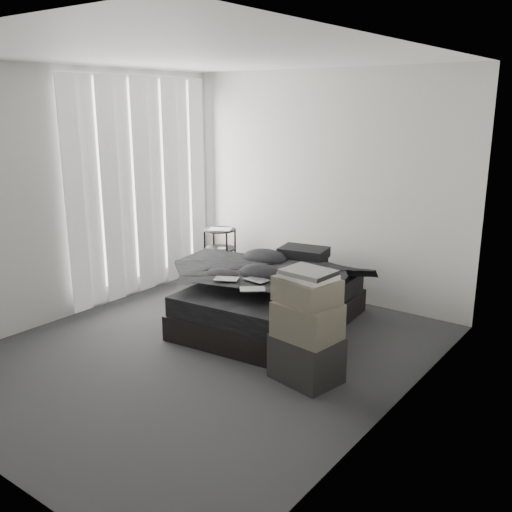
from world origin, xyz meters
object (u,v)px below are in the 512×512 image
Objects in this scene: laptop at (303,267)px; box_lower at (306,358)px; bed at (271,313)px; side_stand at (220,257)px.

laptop is 0.56× the size of box_lower.
laptop reaches higher than bed.
bed is 0.64m from laptop.
laptop is at bearing 7.50° from bed.
side_stand reaches higher than laptop.
laptop is 0.41× the size of side_stand.
side_stand is (-1.30, 0.73, 0.23)m from bed.
box_lower is at bearing -34.80° from side_stand.
side_stand is at bearing 145.20° from box_lower.
bed is at bearing 138.78° from box_lower.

